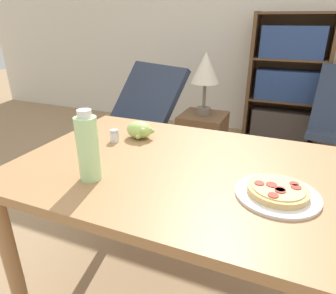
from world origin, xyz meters
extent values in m
cube|color=silver|center=(0.00, 2.62, 1.30)|extent=(8.00, 0.05, 2.60)
cube|color=#A37549|center=(-0.02, 0.02, 0.71)|extent=(1.23, 0.86, 0.03)
cylinder|color=#A37549|center=(-0.57, -0.35, 0.35)|extent=(0.06, 0.06, 0.70)
cylinder|color=#A37549|center=(-0.57, 0.39, 0.35)|extent=(0.06, 0.06, 0.70)
cylinder|color=#A37549|center=(0.54, 0.39, 0.35)|extent=(0.06, 0.06, 0.70)
cylinder|color=white|center=(0.35, -0.07, 0.74)|extent=(0.26, 0.26, 0.01)
cylinder|color=#DBB26B|center=(0.35, -0.07, 0.75)|extent=(0.19, 0.19, 0.02)
cylinder|color=#EACC7A|center=(0.35, -0.07, 0.76)|extent=(0.16, 0.16, 0.00)
cylinder|color=#A83328|center=(0.40, -0.04, 0.77)|extent=(0.03, 0.03, 0.00)
cylinder|color=#A83328|center=(0.33, -0.07, 0.77)|extent=(0.03, 0.03, 0.00)
cylinder|color=#A83328|center=(0.36, -0.09, 0.77)|extent=(0.03, 0.03, 0.00)
cylinder|color=#A83328|center=(0.29, -0.08, 0.77)|extent=(0.03, 0.03, 0.00)
cylinder|color=#A83328|center=(0.40, -0.06, 0.77)|extent=(0.03, 0.03, 0.00)
cylinder|color=#A83328|center=(0.36, -0.10, 0.77)|extent=(0.03, 0.03, 0.00)
cylinder|color=#A83328|center=(0.34, -0.13, 0.77)|extent=(0.03, 0.03, 0.00)
ellipsoid|color=#A8CC66|center=(-0.28, 0.21, 0.77)|extent=(0.12, 0.10, 0.08)
sphere|color=#A8CC66|center=(-0.23, 0.22, 0.77)|extent=(0.02, 0.02, 0.02)
sphere|color=#A8CC66|center=(-0.32, 0.25, 0.77)|extent=(0.03, 0.03, 0.03)
sphere|color=#A8CC66|center=(-0.25, 0.18, 0.78)|extent=(0.03, 0.03, 0.03)
sphere|color=#A8CC66|center=(-0.32, 0.24, 0.77)|extent=(0.02, 0.02, 0.02)
sphere|color=#A8CC66|center=(-0.26, 0.25, 0.78)|extent=(0.02, 0.02, 0.02)
sphere|color=#A8CC66|center=(-0.27, 0.17, 0.76)|extent=(0.02, 0.02, 0.02)
sphere|color=#A8CC66|center=(-0.23, 0.21, 0.78)|extent=(0.03, 0.03, 0.03)
sphere|color=#A8CC66|center=(-0.29, 0.20, 0.75)|extent=(0.02, 0.02, 0.02)
sphere|color=#A8CC66|center=(-0.28, 0.18, 0.77)|extent=(0.03, 0.03, 0.03)
cylinder|color=#B7EAA3|center=(-0.26, -0.20, 0.84)|extent=(0.08, 0.08, 0.22)
cylinder|color=white|center=(-0.26, -0.20, 0.97)|extent=(0.05, 0.05, 0.02)
cylinder|color=white|center=(-0.37, 0.13, 0.75)|extent=(0.04, 0.04, 0.04)
cylinder|color=#B7B7BC|center=(-0.37, 0.13, 0.78)|extent=(0.04, 0.04, 0.01)
cube|color=black|center=(-0.93, 1.18, 0.05)|extent=(0.80, 0.76, 0.10)
cube|color=#2D384C|center=(-0.93, 1.10, 0.36)|extent=(0.83, 0.73, 0.14)
cube|color=#2D384C|center=(-0.84, 1.38, 0.60)|extent=(0.79, 0.65, 0.55)
cube|color=brown|center=(-0.10, 2.44, 0.66)|extent=(0.04, 0.32, 1.32)
cube|color=brown|center=(0.63, 2.44, 0.66)|extent=(0.04, 0.32, 1.32)
cube|color=brown|center=(0.27, 2.59, 0.66)|extent=(0.77, 0.01, 1.32)
cube|color=brown|center=(0.27, 2.44, 0.02)|extent=(0.69, 0.30, 0.02)
cube|color=#4C423D|center=(0.27, 2.42, 0.18)|extent=(0.60, 0.22, 0.31)
cube|color=brown|center=(0.27, 2.44, 0.45)|extent=(0.69, 0.30, 0.02)
cube|color=navy|center=(0.27, 2.42, 0.61)|extent=(0.60, 0.22, 0.31)
cube|color=brown|center=(0.27, 2.44, 0.87)|extent=(0.69, 0.30, 0.02)
cube|color=navy|center=(0.27, 2.42, 1.04)|extent=(0.60, 0.22, 0.31)
cube|color=brown|center=(0.27, 2.44, 1.30)|extent=(0.69, 0.30, 0.02)
cube|color=brown|center=(-0.26, 1.21, 0.28)|extent=(0.34, 0.34, 0.57)
cylinder|color=#665B51|center=(-0.26, 1.21, 0.60)|extent=(0.11, 0.11, 0.06)
cylinder|color=#665B51|center=(-0.26, 1.21, 0.72)|extent=(0.02, 0.02, 0.19)
cone|color=beige|center=(-0.26, 1.21, 0.92)|extent=(0.21, 0.21, 0.22)
camera|label=1|loc=(0.35, -0.95, 1.24)|focal=32.00mm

